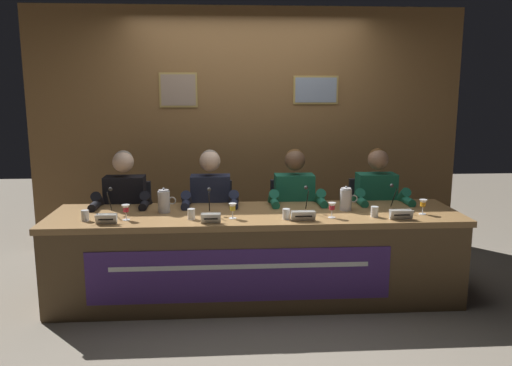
% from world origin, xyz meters
% --- Properties ---
extents(ground_plane, '(12.00, 12.00, 0.00)m').
position_xyz_m(ground_plane, '(0.00, 0.00, 0.00)').
color(ground_plane, gray).
extents(wall_back_panelled, '(4.60, 0.14, 2.60)m').
position_xyz_m(wall_back_panelled, '(0.00, 1.41, 1.30)').
color(wall_back_panelled, brown).
rests_on(wall_back_panelled, ground_plane).
extents(conference_table, '(3.40, 0.83, 0.74)m').
position_xyz_m(conference_table, '(-0.00, -0.11, 0.51)').
color(conference_table, olive).
rests_on(conference_table, ground_plane).
extents(chair_far_left, '(0.44, 0.44, 0.89)m').
position_xyz_m(chair_far_left, '(-1.16, 0.60, 0.43)').
color(chair_far_left, black).
rests_on(chair_far_left, ground_plane).
extents(panelist_far_left, '(0.51, 0.48, 1.22)m').
position_xyz_m(panelist_far_left, '(-1.16, 0.40, 0.70)').
color(panelist_far_left, black).
rests_on(panelist_far_left, ground_plane).
extents(nameplate_far_left, '(0.16, 0.06, 0.08)m').
position_xyz_m(nameplate_far_left, '(-1.17, -0.29, 0.78)').
color(nameplate_far_left, white).
rests_on(nameplate_far_left, conference_table).
extents(juice_glass_far_left, '(0.06, 0.06, 0.12)m').
position_xyz_m(juice_glass_far_left, '(-1.04, -0.18, 0.83)').
color(juice_glass_far_left, white).
rests_on(juice_glass_far_left, conference_table).
extents(water_cup_far_left, '(0.06, 0.06, 0.08)m').
position_xyz_m(water_cup_far_left, '(-1.35, -0.18, 0.78)').
color(water_cup_far_left, silver).
rests_on(water_cup_far_left, conference_table).
extents(microphone_far_left, '(0.06, 0.17, 0.22)m').
position_xyz_m(microphone_far_left, '(-1.20, -0.01, 0.82)').
color(microphone_far_left, black).
rests_on(microphone_far_left, conference_table).
extents(chair_center_left, '(0.44, 0.44, 0.89)m').
position_xyz_m(chair_center_left, '(-0.39, 0.60, 0.43)').
color(chair_center_left, black).
rests_on(chair_center_left, ground_plane).
extents(panelist_center_left, '(0.51, 0.48, 1.22)m').
position_xyz_m(panelist_center_left, '(-0.39, 0.40, 0.70)').
color(panelist_center_left, black).
rests_on(panelist_center_left, ground_plane).
extents(nameplate_center_left, '(0.15, 0.06, 0.08)m').
position_xyz_m(nameplate_center_left, '(-0.37, -0.32, 0.78)').
color(nameplate_center_left, white).
rests_on(nameplate_center_left, conference_table).
extents(juice_glass_center_left, '(0.06, 0.06, 0.12)m').
position_xyz_m(juice_glass_center_left, '(-0.20, -0.19, 0.83)').
color(juice_glass_center_left, white).
rests_on(juice_glass_center_left, conference_table).
extents(water_cup_center_left, '(0.06, 0.06, 0.08)m').
position_xyz_m(water_cup_center_left, '(-0.53, -0.19, 0.78)').
color(water_cup_center_left, silver).
rests_on(water_cup_center_left, conference_table).
extents(microphone_center_left, '(0.06, 0.17, 0.22)m').
position_xyz_m(microphone_center_left, '(-0.39, -0.08, 0.82)').
color(microphone_center_left, black).
rests_on(microphone_center_left, conference_table).
extents(chair_center_right, '(0.44, 0.44, 0.89)m').
position_xyz_m(chair_center_right, '(0.39, 0.60, 0.43)').
color(chair_center_right, black).
rests_on(chair_center_right, ground_plane).
extents(panelist_center_right, '(0.51, 0.48, 1.22)m').
position_xyz_m(panelist_center_right, '(0.39, 0.40, 0.70)').
color(panelist_center_right, black).
rests_on(panelist_center_right, ground_plane).
extents(nameplate_center_right, '(0.19, 0.06, 0.08)m').
position_xyz_m(nameplate_center_right, '(0.35, -0.30, 0.78)').
color(nameplate_center_right, white).
rests_on(nameplate_center_right, conference_table).
extents(juice_glass_center_right, '(0.06, 0.06, 0.12)m').
position_xyz_m(juice_glass_center_right, '(0.59, -0.22, 0.83)').
color(juice_glass_center_right, white).
rests_on(juice_glass_center_right, conference_table).
extents(water_cup_center_right, '(0.06, 0.06, 0.08)m').
position_xyz_m(water_cup_center_right, '(0.22, -0.24, 0.78)').
color(water_cup_center_right, silver).
rests_on(water_cup_center_right, conference_table).
extents(microphone_center_right, '(0.06, 0.17, 0.22)m').
position_xyz_m(microphone_center_right, '(0.42, -0.06, 0.82)').
color(microphone_center_right, black).
rests_on(microphone_center_right, conference_table).
extents(chair_far_right, '(0.44, 0.44, 0.89)m').
position_xyz_m(chair_far_right, '(1.16, 0.60, 0.43)').
color(chair_far_right, black).
rests_on(chair_far_right, ground_plane).
extents(panelist_far_right, '(0.51, 0.48, 1.22)m').
position_xyz_m(panelist_far_right, '(1.16, 0.40, 0.70)').
color(panelist_far_right, black).
rests_on(panelist_far_right, ground_plane).
extents(nameplate_far_right, '(0.18, 0.06, 0.08)m').
position_xyz_m(nameplate_far_right, '(1.13, -0.30, 0.78)').
color(nameplate_far_right, white).
rests_on(nameplate_far_right, conference_table).
extents(juice_glass_far_right, '(0.06, 0.06, 0.12)m').
position_xyz_m(juice_glass_far_right, '(1.37, -0.15, 0.83)').
color(juice_glass_far_right, white).
rests_on(juice_glass_far_right, conference_table).
extents(water_cup_far_right, '(0.06, 0.06, 0.08)m').
position_xyz_m(water_cup_far_right, '(0.94, -0.21, 0.78)').
color(water_cup_far_right, silver).
rests_on(water_cup_far_right, conference_table).
extents(microphone_far_right, '(0.06, 0.17, 0.22)m').
position_xyz_m(microphone_far_right, '(1.17, -0.02, 0.82)').
color(microphone_far_right, black).
rests_on(microphone_far_right, conference_table).
extents(water_pitcher_left_side, '(0.15, 0.10, 0.21)m').
position_xyz_m(water_pitcher_left_side, '(-0.76, 0.06, 0.84)').
color(water_pitcher_left_side, silver).
rests_on(water_pitcher_left_side, conference_table).
extents(water_pitcher_right_side, '(0.15, 0.10, 0.21)m').
position_xyz_m(water_pitcher_right_side, '(0.77, 0.03, 0.84)').
color(water_pitcher_right_side, silver).
rests_on(water_pitcher_right_side, conference_table).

